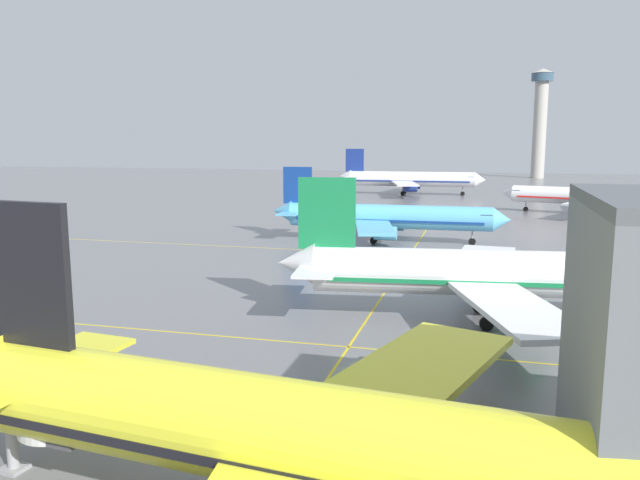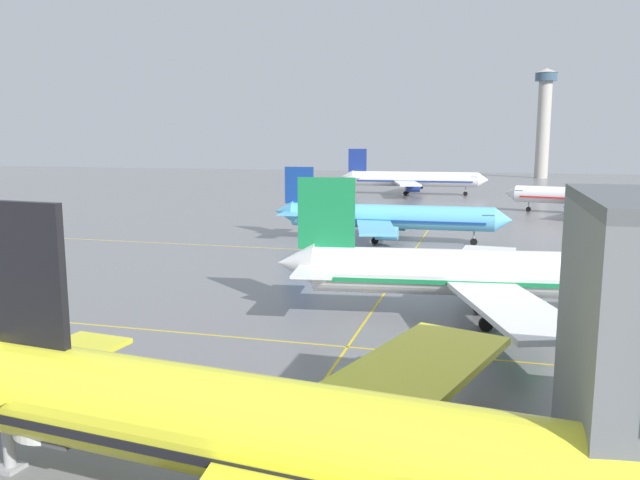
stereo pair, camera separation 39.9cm
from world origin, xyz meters
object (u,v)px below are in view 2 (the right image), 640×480
Objects in this scene: airliner_second_row at (502,274)px; airliner_far_right_stand at (412,179)px; airliner_third_row at (387,217)px; control_tower at (544,116)px; airliner_far_left_stand at (593,197)px; airliner_front_gate at (360,450)px.

airliner_second_row is 125.53m from airliner_far_right_stand.
airliner_third_row is (-16.24, 39.81, -0.35)m from airliner_second_row.
control_tower is at bearing 78.70° from airliner_third_row.
airliner_far_left_stand is 0.82× the size of control_tower.
airliner_front_gate is 74.17m from airliner_third_row.
airliner_third_row is 0.84× the size of control_tower.
airliner_front_gate reaches higher than airliner_third_row.
airliner_far_left_stand is (35.61, 45.07, -0.08)m from airliner_third_row.
airliner_far_right_stand is 101.22m from control_tower.
airliner_far_right_stand reaches higher than airliner_second_row.
airliner_front_gate is 249.42m from control_tower.
airliner_front_gate reaches higher than airliner_far_right_stand.
airliner_far_right_stand is (-41.76, 38.64, 0.59)m from airliner_far_left_stand.
airliner_second_row is 0.92× the size of control_tower.
airliner_far_right_stand is at bearing 96.12° from airliner_front_gate.
airliner_third_row is at bearing -101.30° from control_tower.
airliner_second_row is at bearing -94.96° from control_tower.
airliner_third_row is 57.45m from airliner_far_left_stand.
airliner_far_left_stand is at bearing -89.63° from control_tower.
control_tower is at bearing 84.44° from airliner_front_gate.
airliner_front_gate is 1.05× the size of airliner_second_row.
airliner_second_row is at bearing -102.86° from airliner_far_left_stand.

